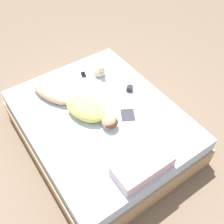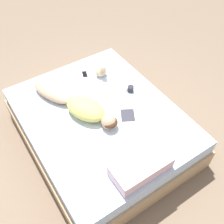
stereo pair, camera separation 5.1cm
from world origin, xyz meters
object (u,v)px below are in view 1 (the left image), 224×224
Objects in this scene: open_magazine at (138,115)px; coffee_mug at (130,89)px; person at (76,105)px; cell_phone at (83,75)px.

coffee_mug is (-0.19, -0.42, 0.04)m from open_magazine.
cell_phone is (-0.43, -0.56, -0.09)m from person.
coffee_mug is at bearing 150.64° from person.
coffee_mug is 0.81× the size of cell_phone.
person reaches higher than open_magazine.
cell_phone is at bearing -149.16° from person.
person is 0.71m from cell_phone.
person is 11.51× the size of coffee_mug.
open_magazine is at bearing 65.69° from coffee_mug.
person is at bearing 70.30° from cell_phone.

